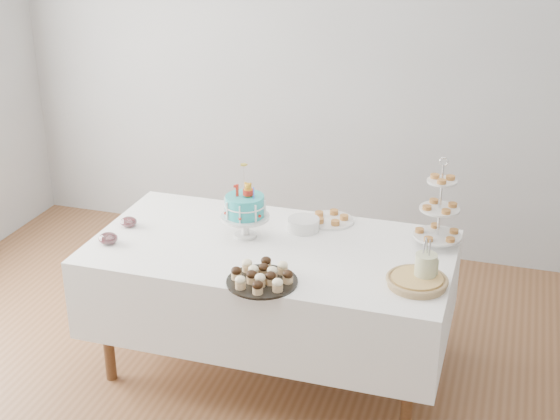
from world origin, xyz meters
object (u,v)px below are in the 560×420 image
(birthday_cake, at_px, (245,218))
(plate_stack, at_px, (304,224))
(cupcake_tray, at_px, (262,276))
(tiered_stand, at_px, (440,209))
(pie, at_px, (417,281))
(utensil_pitcher, at_px, (426,268))
(pastry_plate, at_px, (330,219))
(table, at_px, (271,283))
(jam_bowl_a, at_px, (108,239))
(jam_bowl_b, at_px, (129,222))

(birthday_cake, distance_m, plate_stack, 0.34)
(cupcake_tray, height_order, tiered_stand, tiered_stand)
(pie, distance_m, utensil_pitcher, 0.08)
(birthday_cake, xyz_separation_m, pastry_plate, (0.39, 0.33, -0.09))
(tiered_stand, height_order, plate_stack, tiered_stand)
(table, distance_m, jam_bowl_a, 0.91)
(jam_bowl_a, bearing_deg, jam_bowl_b, 90.00)
(jam_bowl_a, height_order, jam_bowl_b, jam_bowl_a)
(plate_stack, bearing_deg, pastry_plate, 53.78)
(birthday_cake, relative_size, jam_bowl_a, 4.00)
(plate_stack, relative_size, jam_bowl_a, 1.72)
(table, height_order, pastry_plate, pastry_plate)
(pie, bearing_deg, jam_bowl_b, 172.89)
(pie, distance_m, pastry_plate, 0.84)
(pie, bearing_deg, table, 165.58)
(birthday_cake, height_order, pie, birthday_cake)
(cupcake_tray, distance_m, tiered_stand, 1.03)
(birthday_cake, xyz_separation_m, utensil_pitcher, (1.01, -0.24, -0.03))
(pie, height_order, jam_bowl_b, jam_bowl_b)
(pie, xyz_separation_m, jam_bowl_b, (-1.64, 0.21, -0.00))
(plate_stack, height_order, utensil_pitcher, utensil_pitcher)
(plate_stack, bearing_deg, utensil_pitcher, -29.73)
(pie, xyz_separation_m, utensil_pitcher, (0.03, 0.04, 0.06))
(tiered_stand, bearing_deg, pie, -94.30)
(jam_bowl_a, bearing_deg, pastry_plate, 30.76)
(cupcake_tray, distance_m, jam_bowl_a, 0.94)
(pie, height_order, jam_bowl_a, jam_bowl_a)
(pie, relative_size, utensil_pitcher, 1.26)
(pastry_plate, xyz_separation_m, jam_bowl_b, (-1.06, -0.40, 0.01))
(cupcake_tray, relative_size, pastry_plate, 1.30)
(pie, distance_m, plate_stack, 0.83)
(tiered_stand, bearing_deg, plate_stack, -177.74)
(table, relative_size, jam_bowl_a, 18.78)
(pastry_plate, bearing_deg, cupcake_tray, -99.99)
(plate_stack, distance_m, utensil_pitcher, 0.84)
(jam_bowl_b, bearing_deg, pastry_plate, 20.67)
(cupcake_tray, distance_m, plate_stack, 0.64)
(utensil_pitcher, bearing_deg, pie, -141.03)
(cupcake_tray, bearing_deg, utensil_pitcher, 16.94)
(jam_bowl_a, bearing_deg, cupcake_tray, -10.20)
(jam_bowl_a, bearing_deg, utensil_pitcher, 2.15)
(table, relative_size, jam_bowl_b, 20.70)
(pastry_plate, bearing_deg, plate_stack, -126.22)
(jam_bowl_a, bearing_deg, tiered_stand, 16.77)
(plate_stack, bearing_deg, birthday_cake, -147.73)
(tiered_stand, distance_m, utensil_pitcher, 0.46)
(plate_stack, bearing_deg, cupcake_tray, -92.35)
(tiered_stand, xyz_separation_m, pastry_plate, (-0.62, 0.13, -0.19))
(table, xyz_separation_m, cupcake_tray, (0.08, -0.40, 0.27))
(table, xyz_separation_m, jam_bowl_a, (-0.84, -0.23, 0.26))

